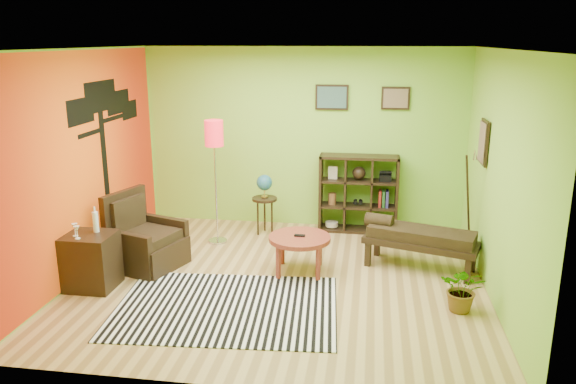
# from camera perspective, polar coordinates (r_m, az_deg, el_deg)

# --- Properties ---
(ground) EXTENTS (5.00, 5.00, 0.00)m
(ground) POSITION_cam_1_polar(r_m,az_deg,el_deg) (7.07, -0.89, -8.96)
(ground) COLOR tan
(ground) RESTS_ON ground
(room_shell) EXTENTS (5.04, 4.54, 2.82)m
(room_shell) POSITION_cam_1_polar(r_m,az_deg,el_deg) (6.57, -1.74, 5.60)
(room_shell) COLOR #8CCC3E
(room_shell) RESTS_ON ground
(zebra_rug) EXTENTS (2.58, 1.92, 0.01)m
(zebra_rug) POSITION_cam_1_polar(r_m,az_deg,el_deg) (6.45, -6.27, -11.51)
(zebra_rug) COLOR white
(zebra_rug) RESTS_ON ground
(coffee_table) EXTENTS (0.79, 0.79, 0.51)m
(coffee_table) POSITION_cam_1_polar(r_m,az_deg,el_deg) (7.17, 1.19, -5.02)
(coffee_table) COLOR maroon
(coffee_table) RESTS_ON ground
(armchair) EXTENTS (1.02, 1.01, 0.99)m
(armchair) POSITION_cam_1_polar(r_m,az_deg,el_deg) (7.65, -14.41, -5.13)
(armchair) COLOR black
(armchair) RESTS_ON ground
(side_cabinet) EXTENTS (0.57, 0.52, 0.99)m
(side_cabinet) POSITION_cam_1_polar(r_m,az_deg,el_deg) (7.17, -19.37, -6.59)
(side_cabinet) COLOR black
(side_cabinet) RESTS_ON ground
(floor_lamp) EXTENTS (0.27, 0.27, 1.81)m
(floor_lamp) POSITION_cam_1_polar(r_m,az_deg,el_deg) (8.01, -7.49, 4.81)
(floor_lamp) COLOR silver
(floor_lamp) RESTS_ON ground
(globe_table) EXTENTS (0.38, 0.38, 0.93)m
(globe_table) POSITION_cam_1_polar(r_m,az_deg,el_deg) (8.50, -2.40, 0.27)
(globe_table) COLOR black
(globe_table) RESTS_ON ground
(cube_shelf) EXTENTS (1.20, 0.35, 1.20)m
(cube_shelf) POSITION_cam_1_polar(r_m,az_deg,el_deg) (8.70, 7.24, -0.19)
(cube_shelf) COLOR black
(cube_shelf) RESTS_ON ground
(bench) EXTENTS (1.53, 0.93, 0.67)m
(bench) POSITION_cam_1_polar(r_m,az_deg,el_deg) (7.47, 13.05, -4.50)
(bench) COLOR black
(bench) RESTS_ON ground
(potted_plant) EXTENTS (0.59, 0.63, 0.41)m
(potted_plant) POSITION_cam_1_polar(r_m,az_deg,el_deg) (6.54, 17.34, -9.84)
(potted_plant) COLOR #26661E
(potted_plant) RESTS_ON ground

